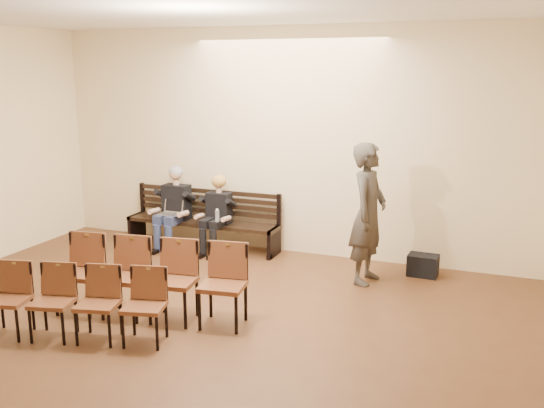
{
  "coord_description": "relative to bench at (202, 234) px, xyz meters",
  "views": [
    {
      "loc": [
        3.21,
        -3.79,
        2.88
      ],
      "look_at": [
        0.1,
        4.05,
        0.98
      ],
      "focal_mm": 40.0,
      "sensor_mm": 36.0,
      "label": 1
    }
  ],
  "objects": [
    {
      "name": "laptop",
      "position": [
        -0.42,
        -0.31,
        0.35
      ],
      "size": [
        0.35,
        0.28,
        0.24
      ],
      "primitive_type": "cube",
      "rotation": [
        0.0,
        0.0,
        -0.07
      ],
      "color": "#BABBBF",
      "rests_on": "bench"
    },
    {
      "name": "bench",
      "position": [
        0.0,
        0.0,
        0.0
      ],
      "size": [
        2.6,
        0.9,
        0.45
      ],
      "primitive_type": "cube",
      "color": "black",
      "rests_on": "ground"
    },
    {
      "name": "seated_woman",
      "position": [
        0.32,
        -0.12,
        0.32
      ],
      "size": [
        0.47,
        0.65,
        1.09
      ],
      "primitive_type": null,
      "color": "black",
      "rests_on": "ground"
    },
    {
      "name": "chair_row_front",
      "position": [
        0.78,
        -2.77,
        0.24
      ],
      "size": [
        2.33,
        0.84,
        0.94
      ],
      "primitive_type": "cube",
      "rotation": [
        0.0,
        0.0,
        0.14
      ],
      "color": "brown",
      "rests_on": "ground"
    },
    {
      "name": "room_walls",
      "position": [
        1.36,
        -3.86,
        2.31
      ],
      "size": [
        8.02,
        10.01,
        3.51
      ],
      "color": "#FCE3B5",
      "rests_on": "ground"
    },
    {
      "name": "seated_man",
      "position": [
        -0.45,
        -0.12,
        0.42
      ],
      "size": [
        0.54,
        0.74,
        1.29
      ],
      "primitive_type": null,
      "color": "black",
      "rests_on": "ground"
    },
    {
      "name": "passerby",
      "position": [
        2.86,
        -0.6,
        0.88
      ],
      "size": [
        0.62,
        0.86,
        2.21
      ],
      "primitive_type": "imported",
      "rotation": [
        0.0,
        0.0,
        1.46
      ],
      "color": "#3B3630",
      "rests_on": "ground"
    },
    {
      "name": "bag",
      "position": [
        3.55,
        -0.07,
        -0.07
      ],
      "size": [
        0.43,
        0.3,
        0.3
      ],
      "primitive_type": "cube",
      "rotation": [
        0.0,
        0.0,
        -0.05
      ],
      "color": "black",
      "rests_on": "ground"
    },
    {
      "name": "chair_row_back",
      "position": [
        0.1,
        -3.61,
        0.18
      ],
      "size": [
        2.51,
        1.04,
        0.81
      ],
      "primitive_type": "cube",
      "rotation": [
        0.0,
        0.0,
        0.25
      ],
      "color": "brown",
      "rests_on": "ground"
    },
    {
      "name": "water_bottle",
      "position": [
        0.47,
        -0.37,
        0.33
      ],
      "size": [
        0.08,
        0.08,
        0.21
      ],
      "primitive_type": "cylinder",
      "rotation": [
        0.0,
        0.0,
        0.22
      ],
      "color": "silver",
      "rests_on": "bench"
    }
  ]
}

